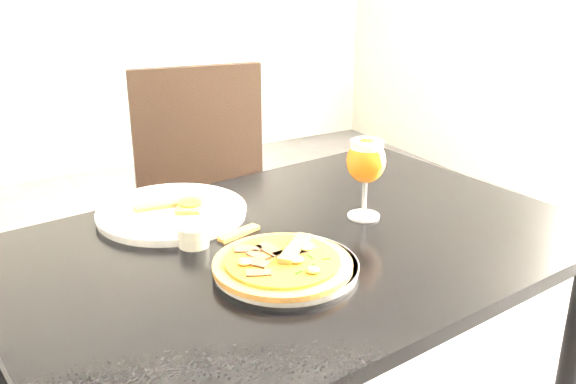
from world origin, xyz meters
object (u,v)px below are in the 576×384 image
pizza (282,263)px  beer_glass (366,161)px  dining_table (297,278)px  chair_far (210,209)px

pizza → beer_glass: 0.34m
dining_table → pizza: (-0.10, -0.11, 0.11)m
chair_far → beer_glass: size_ratio=5.31×
pizza → beer_glass: beer_glass is taller
dining_table → chair_far: size_ratio=1.33×
chair_far → beer_glass: chair_far is taller
dining_table → chair_far: chair_far is taller
chair_far → dining_table: bearing=-88.3°
pizza → beer_glass: bearing=26.6°
pizza → beer_glass: size_ratio=1.42×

